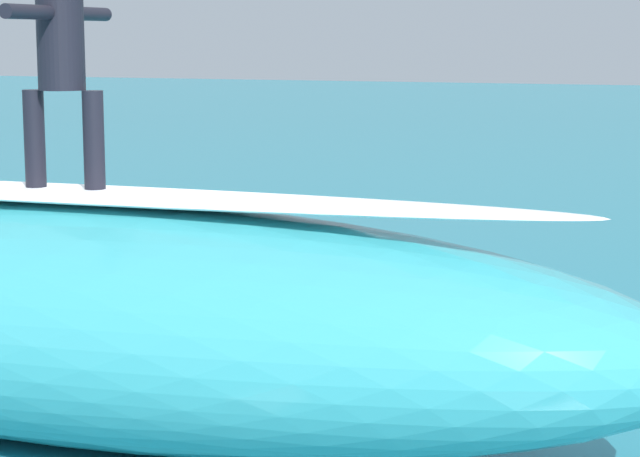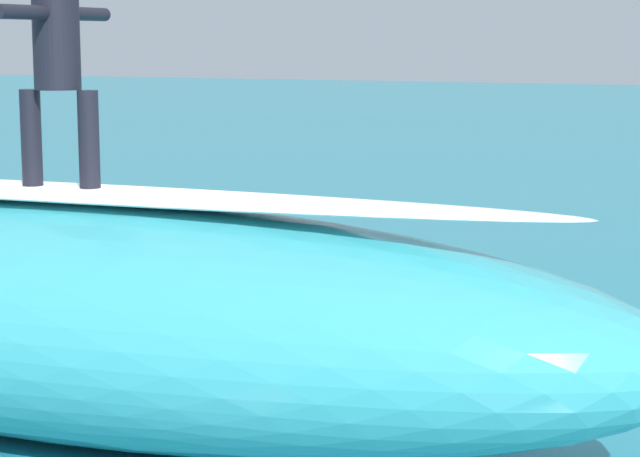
% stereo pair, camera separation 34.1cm
% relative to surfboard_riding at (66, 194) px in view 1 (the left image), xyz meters
% --- Properties ---
extents(ground_plane, '(120.00, 120.00, 0.00)m').
position_rel_surfboard_riding_xyz_m(ground_plane, '(-0.38, -1.59, -1.71)').
color(ground_plane, teal).
extents(wave_crest, '(8.44, 2.73, 1.67)m').
position_rel_surfboard_riding_xyz_m(wave_crest, '(-0.13, -0.01, -0.88)').
color(wave_crest, teal).
rests_on(wave_crest, ground_plane).
extents(wave_foam_lip, '(7.12, 1.15, 0.08)m').
position_rel_surfboard_riding_xyz_m(wave_foam_lip, '(-0.13, -0.01, 0.00)').
color(wave_foam_lip, white).
rests_on(wave_foam_lip, wave_crest).
extents(surfboard_riding, '(1.94, 0.72, 0.08)m').
position_rel_surfboard_riding_xyz_m(surfboard_riding, '(0.00, 0.00, 0.00)').
color(surfboard_riding, silver).
rests_on(surfboard_riding, wave_crest).
extents(surfer_riding, '(0.59, 1.41, 1.49)m').
position_rel_surfboard_riding_xyz_m(surfer_riding, '(0.00, -0.00, 0.90)').
color(surfer_riding, black).
rests_on(surfer_riding, surfboard_riding).
extents(surfboard_paddling, '(2.10, 1.02, 0.08)m').
position_rel_surfboard_riding_xyz_m(surfboard_paddling, '(-2.40, -3.50, -1.67)').
color(surfboard_paddling, silver).
rests_on(surfboard_paddling, ground_plane).
extents(surfer_paddling, '(1.73, 0.67, 0.31)m').
position_rel_surfboard_riding_xyz_m(surfer_paddling, '(-2.53, -3.47, -1.50)').
color(surfer_paddling, black).
rests_on(surfer_paddling, surfboard_paddling).
extents(foam_patch_mid, '(0.85, 0.91, 0.13)m').
position_rel_surfboard_riding_xyz_m(foam_patch_mid, '(0.41, -3.75, -1.65)').
color(foam_patch_mid, white).
rests_on(foam_patch_mid, ground_plane).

